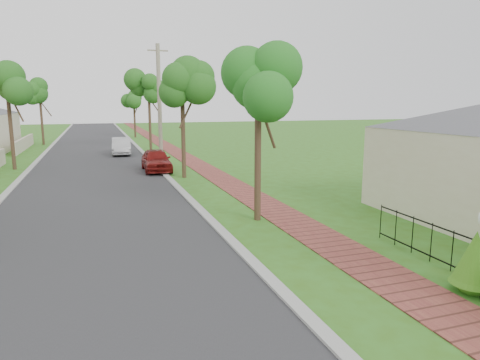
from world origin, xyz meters
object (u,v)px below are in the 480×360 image
near_tree (258,94)px  utility_pole (160,106)px  parked_car_red (156,160)px  parked_car_white (121,146)px

near_tree → utility_pole: (-1.30, 13.00, -0.47)m
parked_car_red → near_tree: near_tree is taller
near_tree → utility_pole: 13.07m
parked_car_white → utility_pole: utility_pole is taller
near_tree → parked_car_white: bearing=98.9°
parked_car_white → near_tree: 21.06m
parked_car_red → parked_car_white: bearing=99.9°
parked_car_white → utility_pole: 8.33m
parked_car_white → near_tree: (3.20, -20.51, 3.56)m
utility_pole → parked_car_white: bearing=104.2°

